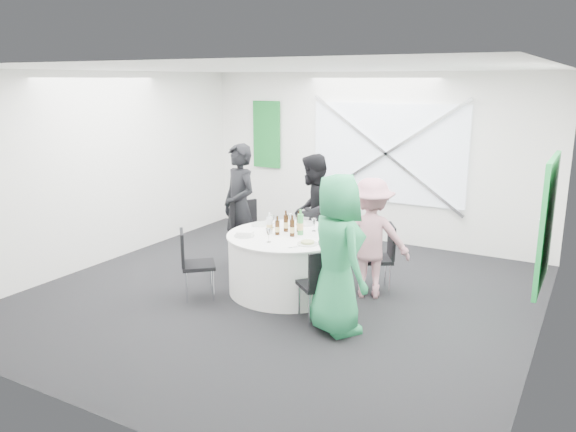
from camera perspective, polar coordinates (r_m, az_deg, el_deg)
The scene contains 43 objects.
floor at distance 7.21m, azimuth -0.79°, elevation -8.07°, with size 6.00×6.00×0.00m, color black.
ceiling at distance 6.70m, azimuth -0.87°, elevation 14.76°, with size 6.00×6.00×0.00m, color white.
wall_back at distance 9.50m, azimuth 8.38°, elevation 5.85°, with size 6.00×6.00×0.00m, color white.
wall_front at distance 4.56m, azimuth -20.22°, elevation -3.44°, with size 6.00×6.00×0.00m, color white.
wall_left at distance 8.70m, azimuth -18.21°, elevation 4.60°, with size 6.00×6.00×0.00m, color white.
wall_right at distance 5.94m, azimuth 25.06°, elevation -0.03°, with size 6.00×6.00×0.00m, color white.
window_panel at distance 9.34m, azimuth 10.03°, elevation 6.28°, with size 2.60×0.03×1.60m, color silver.
window_brace_a at distance 9.31m, azimuth 9.95°, elevation 6.25°, with size 0.05×0.05×3.16m, color silver.
window_brace_b at distance 9.31m, azimuth 9.95°, elevation 6.25°, with size 0.05×0.05×3.16m, color silver.
green_banner at distance 10.30m, azimuth -2.19°, elevation 8.27°, with size 0.55×0.04×1.20m, color #136226.
green_sign at distance 6.57m, azimuth 24.82°, elevation -0.58°, with size 0.05×1.20×1.40m, color green.
banquet_table at distance 7.25m, azimuth -0.00°, elevation -4.76°, with size 1.56×1.56×0.76m.
chair_back at distance 8.12m, azimuth 5.15°, elevation -1.36°, with size 0.50×0.51×0.97m.
chair_back_left at distance 8.04m, azimuth -4.10°, elevation -1.41°, with size 0.61×0.60×0.99m.
chair_back_right at distance 7.31m, azimuth 9.55°, elevation -3.69°, with size 0.55×0.55×0.88m.
chair_front_right at distance 6.29m, azimuth 3.29°, elevation -6.56°, with size 0.55×0.55×0.86m.
chair_front_left at distance 7.07m, azimuth -9.75°, elevation -4.34°, with size 0.56×0.56×0.88m.
person_man_back_left at distance 8.08m, azimuth -4.95°, elevation 0.97°, with size 0.66×0.43×1.80m, color black.
person_man_back at distance 8.05m, azimuth 2.50°, elevation 0.44°, with size 0.81×0.44×1.66m, color black.
person_woman_pink at distance 7.05m, azimuth 8.39°, elevation -2.23°, with size 0.98×0.45×1.52m, color #BF7C89.
person_woman_green at distance 6.00m, azimuth 5.01°, elevation -3.90°, with size 0.85×0.55×1.74m, color #268D53.
plate_back at distance 7.61m, azimuth 1.79°, elevation -0.82°, with size 0.26×0.26×0.01m.
plate_back_left at distance 7.61m, azimuth -2.62°, elevation -0.83°, with size 0.29×0.29×0.01m.
plate_back_right at distance 7.09m, azimuth 4.57°, elevation -1.89°, with size 0.26×0.26×0.04m.
plate_front_right at distance 6.71m, azimuth 2.00°, elevation -2.76°, with size 0.25×0.25×0.04m.
plate_front_left at distance 7.07m, azimuth -4.46°, elevation -2.01°, with size 0.25×0.25×0.01m.
napkin at distance 7.03m, azimuth -4.39°, elevation -1.79°, with size 0.20×0.13×0.05m, color white.
beer_bottle_a at distance 7.24m, azimuth -0.22°, elevation -0.76°, with size 0.06×0.06×0.28m.
beer_bottle_b at distance 7.23m, azimuth 1.11°, elevation -0.80°, with size 0.06×0.06×0.28m.
beer_bottle_c at distance 7.02m, azimuth 0.42°, elevation -1.25°, with size 0.06×0.06×0.27m.
beer_bottle_d at distance 7.09m, azimuth -1.09°, elevation -1.20°, with size 0.06×0.06×0.24m.
green_water_bottle at distance 7.09m, azimuth 1.27°, elevation -0.88°, with size 0.08×0.08×0.33m.
clear_water_bottle at distance 7.17m, azimuth -1.89°, elevation -0.95°, with size 0.08×0.08×0.27m.
wine_glass_a at distance 7.42m, azimuth -1.62°, elevation -0.27°, with size 0.07×0.07×0.17m.
wine_glass_b at distance 6.77m, azimuth -1.99°, elevation -1.65°, with size 0.07×0.07×0.17m.
wine_glass_c at distance 7.26m, azimuth 2.67°, elevation -0.59°, with size 0.07×0.07×0.17m.
wine_glass_d at distance 7.50m, azimuth 0.27°, elevation -0.11°, with size 0.07×0.07×0.17m.
fork_a at distance 6.59m, azimuth 0.61°, elevation -3.19°, with size 0.01×0.15×0.01m, color silver.
knife_a at distance 6.68m, azimuth 2.76°, elevation -2.95°, with size 0.01×0.15×0.01m, color silver.
fork_b at distance 6.96m, azimuth 4.43°, elevation -2.30°, with size 0.01×0.15×0.01m, color silver.
knife_b at distance 7.37m, azimuth 4.13°, elevation -1.38°, with size 0.01×0.15×0.01m, color silver.
fork_c at distance 7.66m, azimuth -1.36°, elevation -0.75°, with size 0.01×0.15×0.01m, color silver.
knife_c at distance 7.52m, azimuth -3.21°, elevation -1.04°, with size 0.01×0.15×0.01m, color silver.
Camera 1 is at (3.38, -5.78, 2.68)m, focal length 35.00 mm.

